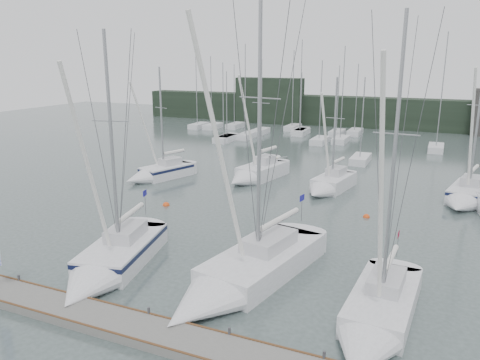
# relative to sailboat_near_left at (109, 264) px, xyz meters

# --- Properties ---
(ground) EXTENTS (160.00, 160.00, 0.00)m
(ground) POSITION_rel_sailboat_near_left_xyz_m (6.74, 0.97, -0.61)
(ground) COLOR #42504D
(ground) RESTS_ON ground
(dock) EXTENTS (24.00, 2.00, 0.40)m
(dock) POSITION_rel_sailboat_near_left_xyz_m (6.74, -4.03, -0.41)
(dock) COLOR #62625D
(dock) RESTS_ON ground
(far_treeline) EXTENTS (90.00, 4.00, 5.00)m
(far_treeline) POSITION_rel_sailboat_near_left_xyz_m (6.74, 62.97, 1.89)
(far_treeline) COLOR black
(far_treeline) RESTS_ON ground
(far_building_left) EXTENTS (12.00, 3.00, 8.00)m
(far_building_left) POSITION_rel_sailboat_near_left_xyz_m (-13.26, 60.97, 3.39)
(far_building_left) COLOR black
(far_building_left) RESTS_ON ground
(mast_forest) EXTENTS (58.97, 25.07, 14.61)m
(mast_forest) POSITION_rel_sailboat_near_left_xyz_m (3.91, 46.17, -0.14)
(mast_forest) COLOR silver
(mast_forest) RESTS_ON ground
(sailboat_near_left) EXTENTS (4.99, 10.15, 13.99)m
(sailboat_near_left) POSITION_rel_sailboat_near_left_xyz_m (0.00, 0.00, 0.00)
(sailboat_near_left) COLOR silver
(sailboat_near_left) RESTS_ON ground
(sailboat_near_center) EXTENTS (5.67, 12.41, 16.40)m
(sailboat_near_center) POSITION_rel_sailboat_near_left_xyz_m (7.14, 1.15, -0.02)
(sailboat_near_center) COLOR silver
(sailboat_near_center) RESTS_ON ground
(sailboat_near_right) EXTENTS (3.18, 9.56, 14.35)m
(sailboat_near_right) POSITION_rel_sailboat_near_left_xyz_m (14.17, 0.10, -0.10)
(sailboat_near_right) COLOR silver
(sailboat_near_right) RESTS_ON ground
(sailboat_mid_a) EXTENTS (4.71, 7.71, 11.48)m
(sailboat_mid_a) POSITION_rel_sailboat_near_left_xyz_m (-9.21, 18.51, -0.02)
(sailboat_mid_a) COLOR silver
(sailboat_mid_a) RESTS_ON ground
(sailboat_mid_b) EXTENTS (4.30, 8.31, 12.28)m
(sailboat_mid_b) POSITION_rel_sailboat_near_left_xyz_m (-0.34, 21.89, 0.01)
(sailboat_mid_b) COLOR silver
(sailboat_mid_b) RESTS_ON ground
(sailboat_mid_c) EXTENTS (3.59, 7.23, 10.70)m
(sailboat_mid_c) POSITION_rel_sailboat_near_left_xyz_m (7.14, 20.83, -0.03)
(sailboat_mid_c) COLOR silver
(sailboat_mid_c) RESTS_ON ground
(sailboat_mid_d) EXTENTS (4.20, 8.01, 13.22)m
(sailboat_mid_d) POSITION_rel_sailboat_near_left_xyz_m (18.20, 21.87, 0.01)
(sailboat_mid_d) COLOR silver
(sailboat_mid_d) RESTS_ON ground
(buoy_b) EXTENTS (0.50, 0.50, 0.50)m
(buoy_b) POSITION_rel_sailboat_near_left_xyz_m (11.39, 15.37, -0.61)
(buoy_b) COLOR #E34814
(buoy_b) RESTS_ON ground
(buoy_c) EXTENTS (0.56, 0.56, 0.56)m
(buoy_c) POSITION_rel_sailboat_near_left_xyz_m (-3.84, 11.79, -0.61)
(buoy_c) COLOR #E34814
(buoy_c) RESTS_ON ground
(seagull) EXTENTS (0.89, 0.39, 0.18)m
(seagull) POSITION_rel_sailboat_near_left_xyz_m (8.83, 2.39, 6.27)
(seagull) COLOR white
(seagull) RESTS_ON ground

